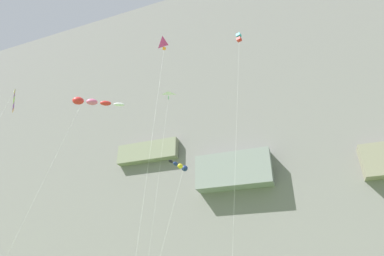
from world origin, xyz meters
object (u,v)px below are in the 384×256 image
kite_delta_low_left (168,98)px  kite_banner_far_right (7,113)px  kite_delta_upper_right (167,54)px  kite_box_low_right (239,39)px  kite_windsock_upper_mid (181,167)px  kite_windsock_upper_left (91,102)px

kite_delta_low_left → kite_banner_far_right: (-6.23, -19.39, -12.23)m
kite_delta_upper_right → kite_delta_low_left: 15.37m
kite_box_low_right → kite_windsock_upper_mid: kite_box_low_right is taller
kite_windsock_upper_mid → kite_banner_far_right: (-13.13, -7.96, 3.78)m
kite_delta_upper_right → kite_delta_low_left: (-6.01, 13.46, 4.36)m
kite_box_low_right → kite_delta_upper_right: size_ratio=1.34×
kite_banner_far_right → kite_windsock_upper_left: bearing=76.3°
kite_box_low_right → kite_delta_low_left: 13.35m
kite_box_low_right → kite_banner_far_right: (-18.24, -15.54, -16.61)m
kite_box_low_right → kite_windsock_upper_mid: (-5.11, -7.58, -20.39)m
kite_box_low_right → kite_windsock_upper_left: bearing=-154.9°
kite_box_low_right → kite_windsock_upper_mid: bearing=-124.0°
kite_delta_upper_right → kite_delta_low_left: kite_delta_low_left is taller
kite_windsock_upper_mid → kite_delta_upper_right: 11.86m
kite_windsock_upper_mid → kite_windsock_upper_left: bearing=-179.7°
kite_box_low_right → kite_banner_far_right: 29.16m
kite_windsock_upper_mid → kite_box_low_right: bearing=56.0°
kite_windsock_upper_mid → kite_windsock_upper_left: size_ratio=0.58×
kite_delta_low_left → kite_windsock_upper_left: (-4.31, -11.48, -6.71)m
kite_delta_upper_right → kite_banner_far_right: (-12.24, -5.93, -7.87)m
kite_windsock_upper_left → kite_banner_far_right: bearing=-103.7°
kite_delta_upper_right → kite_windsock_upper_left: 10.76m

